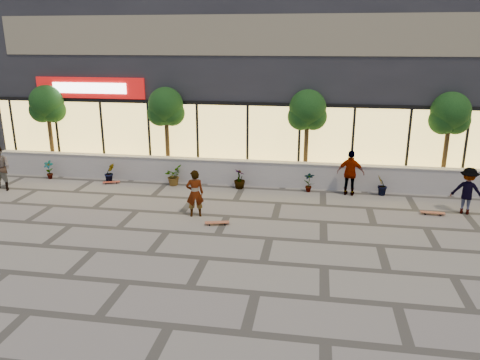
% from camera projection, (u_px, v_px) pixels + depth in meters
% --- Properties ---
extents(ground, '(80.00, 80.00, 0.00)m').
position_uv_depth(ground, '(205.00, 258.00, 12.99)').
color(ground, gray).
rests_on(ground, ground).
extents(planter_wall, '(22.00, 0.42, 1.04)m').
position_uv_depth(planter_wall, '(244.00, 172.00, 19.46)').
color(planter_wall, beige).
rests_on(planter_wall, ground).
extents(retail_building, '(24.00, 9.17, 8.50)m').
position_uv_depth(retail_building, '(261.00, 72.00, 23.57)').
color(retail_building, '#26262B').
rests_on(retail_building, ground).
extents(shrub_a, '(0.43, 0.29, 0.81)m').
position_uv_depth(shrub_a, '(49.00, 170.00, 20.30)').
color(shrub_a, black).
rests_on(shrub_a, ground).
extents(shrub_b, '(0.57, 0.57, 0.81)m').
position_uv_depth(shrub_b, '(110.00, 173.00, 19.86)').
color(shrub_b, black).
rests_on(shrub_b, ground).
extents(shrub_c, '(0.68, 0.77, 0.81)m').
position_uv_depth(shrub_c, '(173.00, 176.00, 19.42)').
color(shrub_c, black).
rests_on(shrub_c, ground).
extents(shrub_d, '(0.64, 0.64, 0.81)m').
position_uv_depth(shrub_d, '(239.00, 179.00, 18.99)').
color(shrub_d, black).
rests_on(shrub_d, ground).
extents(shrub_e, '(0.46, 0.35, 0.81)m').
position_uv_depth(shrub_e, '(309.00, 182.00, 18.55)').
color(shrub_e, black).
rests_on(shrub_e, ground).
extents(shrub_f, '(0.55, 0.57, 0.81)m').
position_uv_depth(shrub_f, '(382.00, 185.00, 18.12)').
color(shrub_f, black).
rests_on(shrub_f, ground).
extents(tree_west, '(1.60, 1.50, 3.92)m').
position_uv_depth(tree_west, '(47.00, 106.00, 20.81)').
color(tree_west, '#4D371B').
rests_on(tree_west, ground).
extents(tree_midwest, '(1.60, 1.50, 3.92)m').
position_uv_depth(tree_midwest, '(166.00, 109.00, 19.96)').
color(tree_midwest, '#4D371B').
rests_on(tree_midwest, ground).
extents(tree_mideast, '(1.60, 1.50, 3.92)m').
position_uv_depth(tree_mideast, '(307.00, 112.00, 19.02)').
color(tree_mideast, '#4D371B').
rests_on(tree_mideast, ground).
extents(tree_east, '(1.60, 1.50, 3.92)m').
position_uv_depth(tree_east, '(450.00, 116.00, 18.16)').
color(tree_east, '#4D371B').
rests_on(tree_east, ground).
extents(skater_center, '(0.68, 0.55, 1.64)m').
position_uv_depth(skater_center, '(195.00, 193.00, 15.87)').
color(skater_center, silver).
rests_on(skater_center, ground).
extents(skater_left, '(0.91, 0.72, 1.84)m').
position_uv_depth(skater_left, '(0.00, 168.00, 18.57)').
color(skater_left, '#898258').
rests_on(skater_left, ground).
extents(skater_right_near, '(1.10, 0.61, 1.78)m').
position_uv_depth(skater_right_near, '(351.00, 173.00, 18.03)').
color(skater_right_near, white).
rests_on(skater_right_near, ground).
extents(skater_right_far, '(1.21, 0.94, 1.65)m').
position_uv_depth(skater_right_far, '(467.00, 191.00, 16.12)').
color(skater_right_far, maroon).
rests_on(skater_right_far, ground).
extents(skateboard_center, '(0.83, 0.39, 0.10)m').
position_uv_depth(skateboard_center, '(217.00, 223.00, 15.30)').
color(skateboard_center, '#984C31').
rests_on(skateboard_center, ground).
extents(skateboard_left, '(0.71, 0.43, 0.08)m').
position_uv_depth(skateboard_left, '(111.00, 182.00, 19.70)').
color(skateboard_left, '#CC4326').
rests_on(skateboard_left, ground).
extents(skateboard_right_near, '(0.82, 0.25, 0.10)m').
position_uv_depth(skateboard_right_near, '(433.00, 213.00, 16.17)').
color(skateboard_right_near, brown).
rests_on(skateboard_right_near, ground).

